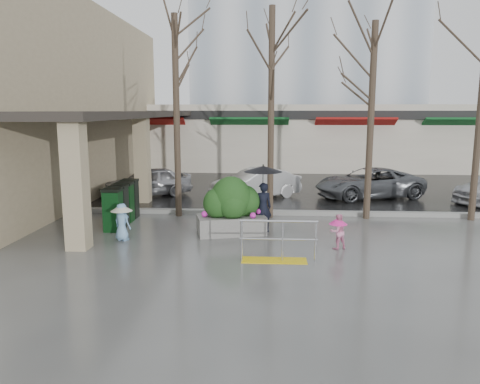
# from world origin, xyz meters

# --- Properties ---
(ground) EXTENTS (120.00, 120.00, 0.00)m
(ground) POSITION_xyz_m (0.00, 0.00, 0.00)
(ground) COLOR #51514F
(ground) RESTS_ON ground
(street_asphalt) EXTENTS (120.00, 36.00, 0.01)m
(street_asphalt) POSITION_xyz_m (0.00, 22.00, 0.01)
(street_asphalt) COLOR black
(street_asphalt) RESTS_ON ground
(curb) EXTENTS (120.00, 0.30, 0.15)m
(curb) POSITION_xyz_m (0.00, 4.00, 0.07)
(curb) COLOR gray
(curb) RESTS_ON ground
(near_building) EXTENTS (6.00, 18.00, 8.00)m
(near_building) POSITION_xyz_m (-9.00, 8.00, 4.00)
(near_building) COLOR tan
(near_building) RESTS_ON ground
(canopy_slab) EXTENTS (2.80, 18.00, 0.25)m
(canopy_slab) POSITION_xyz_m (-4.80, 8.00, 3.62)
(canopy_slab) COLOR #2D2823
(canopy_slab) RESTS_ON pillar_front
(pillar_front) EXTENTS (0.55, 0.55, 3.50)m
(pillar_front) POSITION_xyz_m (-3.90, -0.50, 1.75)
(pillar_front) COLOR tan
(pillar_front) RESTS_ON ground
(pillar_back) EXTENTS (0.55, 0.55, 3.50)m
(pillar_back) POSITION_xyz_m (-3.90, 6.00, 1.75)
(pillar_back) COLOR tan
(pillar_back) RESTS_ON ground
(storefront_row) EXTENTS (34.00, 6.74, 4.00)m
(storefront_row) POSITION_xyz_m (2.00, 17.97, 2.01)
(storefront_row) COLOR beige
(storefront_row) RESTS_ON ground
(office_tower) EXTENTS (18.00, 12.00, 25.00)m
(office_tower) POSITION_xyz_m (4.00, 30.00, 12.50)
(office_tower) COLOR #8C99A8
(office_tower) RESTS_ON ground
(handrail) EXTENTS (1.90, 0.50, 1.03)m
(handrail) POSITION_xyz_m (1.36, -1.20, 0.38)
(handrail) COLOR yellow
(handrail) RESTS_ON ground
(tree_west) EXTENTS (3.20, 3.20, 6.80)m
(tree_west) POSITION_xyz_m (-2.00, 3.60, 5.08)
(tree_west) COLOR #382B21
(tree_west) RESTS_ON ground
(tree_midwest) EXTENTS (3.20, 3.20, 7.00)m
(tree_midwest) POSITION_xyz_m (1.20, 3.60, 5.23)
(tree_midwest) COLOR #382B21
(tree_midwest) RESTS_ON ground
(tree_mideast) EXTENTS (3.20, 3.20, 6.50)m
(tree_mideast) POSITION_xyz_m (4.50, 3.60, 4.86)
(tree_mideast) COLOR #382B21
(tree_mideast) RESTS_ON ground
(woman) EXTENTS (1.17, 1.17, 2.07)m
(woman) POSITION_xyz_m (0.97, 1.58, 1.28)
(woman) COLOR black
(woman) RESTS_ON ground
(child_pink) EXTENTS (0.57, 0.52, 0.95)m
(child_pink) POSITION_xyz_m (3.00, -0.07, 0.54)
(child_pink) COLOR pink
(child_pink) RESTS_ON ground
(child_blue) EXTENTS (0.62, 0.62, 1.08)m
(child_blue) POSITION_xyz_m (-3.00, 0.39, 0.64)
(child_blue) COLOR #7BACDB
(child_blue) RESTS_ON ground
(planter) EXTENTS (2.17, 1.47, 1.74)m
(planter) POSITION_xyz_m (0.04, 1.32, 0.83)
(planter) COLOR slate
(planter) RESTS_ON ground
(news_boxes) EXTENTS (0.56, 2.38, 1.33)m
(news_boxes) POSITION_xyz_m (-3.61, 2.33, 0.66)
(news_boxes) COLOR #0C3814
(news_boxes) RESTS_ON ground
(car_a) EXTENTS (3.96, 3.07, 1.26)m
(car_a) POSITION_xyz_m (-4.05, 7.31, 0.63)
(car_a) COLOR #B1B0B5
(car_a) RESTS_ON ground
(car_b) EXTENTS (3.93, 3.22, 1.26)m
(car_b) POSITION_xyz_m (0.61, 7.10, 0.63)
(car_b) COLOR silver
(car_b) RESTS_ON ground
(car_c) EXTENTS (4.94, 3.30, 1.26)m
(car_c) POSITION_xyz_m (5.38, 7.55, 0.63)
(car_c) COLOR #56595D
(car_c) RESTS_ON ground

